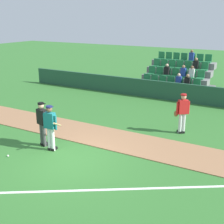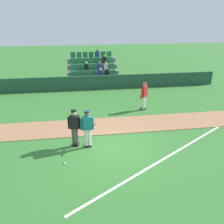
% 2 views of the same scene
% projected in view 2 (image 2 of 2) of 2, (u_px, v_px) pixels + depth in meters
% --- Properties ---
extents(ground_plane, '(80.00, 80.00, 0.00)m').
position_uv_depth(ground_plane, '(113.00, 148.00, 10.91)').
color(ground_plane, '#33702D').
extents(infield_dirt_path, '(28.00, 2.11, 0.03)m').
position_uv_depth(infield_dirt_path, '(106.00, 126.00, 13.10)').
color(infield_dirt_path, '#9E704C').
rests_on(infield_dirt_path, ground).
extents(foul_line_chalk, '(10.16, 6.56, 0.01)m').
position_uv_depth(foul_line_chalk, '(181.00, 149.00, 10.86)').
color(foul_line_chalk, white).
rests_on(foul_line_chalk, ground).
extents(dugout_fence, '(20.00, 0.16, 1.11)m').
position_uv_depth(dugout_fence, '(95.00, 82.00, 19.36)').
color(dugout_fence, '#234C38').
rests_on(dugout_fence, ground).
extents(stadium_bleachers, '(4.45, 3.80, 2.70)m').
position_uv_depth(stadium_bleachers, '(93.00, 74.00, 21.39)').
color(stadium_bleachers, slate).
rests_on(stadium_bleachers, ground).
extents(batter_teal_jersey, '(0.71, 0.76, 1.76)m').
position_uv_depth(batter_teal_jersey, '(88.00, 128.00, 10.67)').
color(batter_teal_jersey, white).
rests_on(batter_teal_jersey, ground).
extents(umpire_home_plate, '(0.57, 0.38, 1.76)m').
position_uv_depth(umpire_home_plate, '(75.00, 126.00, 10.76)').
color(umpire_home_plate, '#4C4C4C').
rests_on(umpire_home_plate, ground).
extents(runner_red_jersey, '(0.59, 0.48, 1.76)m').
position_uv_depth(runner_red_jersey, '(144.00, 95.00, 14.99)').
color(runner_red_jersey, silver).
rests_on(runner_red_jersey, ground).
extents(baseball, '(0.07, 0.07, 0.07)m').
position_uv_depth(baseball, '(65.00, 163.00, 9.75)').
color(baseball, white).
rests_on(baseball, ground).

